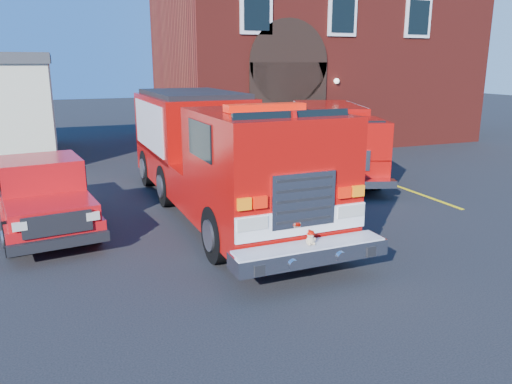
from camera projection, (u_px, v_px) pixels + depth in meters
name	position (u px, v px, depth m)	size (l,w,h in m)	color
ground	(238.00, 232.00, 12.08)	(100.00, 100.00, 0.00)	black
parking_stripe_near	(427.00, 197.00, 15.28)	(0.12, 3.00, 0.01)	yellow
parking_stripe_mid	(371.00, 177.00, 17.98)	(0.12, 3.00, 0.01)	yellow
parking_stripe_far	(330.00, 162.00, 20.69)	(0.12, 3.00, 0.01)	yellow
fire_station	(308.00, 58.00, 26.79)	(15.20, 10.20, 8.45)	maroon
fire_engine	(218.00, 153.00, 13.41)	(3.14, 10.35, 3.17)	black
pickup_truck	(41.00, 194.00, 12.30)	(2.68, 5.68, 1.79)	black
secondary_truck	(333.00, 137.00, 18.34)	(4.63, 7.83, 2.43)	black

